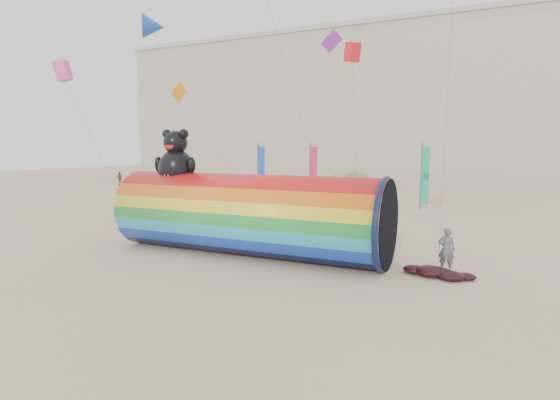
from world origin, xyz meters
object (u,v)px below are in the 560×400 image
at_px(hotel_building, 331,110).
at_px(fabric_bundle, 437,272).
at_px(windsock_assembly, 248,212).
at_px(kite_handler, 446,249).

height_order(hotel_building, fabric_bundle, hotel_building).
height_order(hotel_building, windsock_assembly, hotel_building).
distance_m(hotel_building, fabric_bundle, 50.78).
relative_size(windsock_assembly, fabric_bundle, 4.79).
relative_size(hotel_building, kite_handler, 34.91).
bearing_deg(fabric_bundle, kite_handler, 76.54).
xyz_separation_m(windsock_assembly, fabric_bundle, (8.11, -0.09, -1.74)).
relative_size(hotel_building, fabric_bundle, 23.06).
distance_m(windsock_assembly, kite_handler, 8.46).
bearing_deg(windsock_assembly, kite_handler, 6.11).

